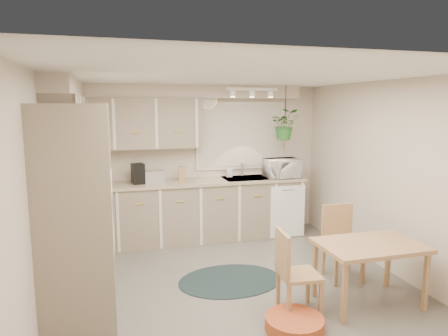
{
  "coord_description": "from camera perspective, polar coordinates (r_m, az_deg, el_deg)",
  "views": [
    {
      "loc": [
        -1.31,
        -4.15,
        2.08
      ],
      "look_at": [
        -0.01,
        0.55,
        1.32
      ],
      "focal_mm": 32.0,
      "sensor_mm": 36.0,
      "label": 1
    }
  ],
  "objects": [
    {
      "name": "ceiling",
      "position": [
        4.36,
        2.08,
        13.05
      ],
      "size": [
        4.2,
        4.2,
        0.0
      ],
      "primitive_type": "plane",
      "color": "white",
      "rests_on": "wall_back"
    },
    {
      "name": "range_hood",
      "position": [
        4.52,
        -20.25,
        -0.35
      ],
      "size": [
        0.4,
        0.6,
        0.14
      ],
      "primitive_type": "cube",
      "color": "white",
      "rests_on": "upper_cab_left"
    },
    {
      "name": "upper_cab_left",
      "position": [
        5.18,
        -21.27,
        5.43
      ],
      "size": [
        0.35,
        2.0,
        0.75
      ],
      "primitive_type": "cube",
      "color": "gray",
      "rests_on": "wall_left"
    },
    {
      "name": "floor",
      "position": [
        4.82,
        1.92,
        -16.7
      ],
      "size": [
        4.2,
        4.2,
        0.0
      ],
      "primitive_type": "plane",
      "color": "#69645D",
      "rests_on": "ground"
    },
    {
      "name": "counter_back",
      "position": [
        6.15,
        -4.82,
        -2.06
      ],
      "size": [
        3.64,
        0.64,
        0.04
      ],
      "primitive_type": "cube",
      "color": "tan",
      "rests_on": "base_cab_back"
    },
    {
      "name": "sink",
      "position": [
        6.39,
        3.13,
        -1.82
      ],
      "size": [
        0.7,
        0.48,
        0.1
      ],
      "primitive_type": "cube",
      "color": "#ABAEB3",
      "rests_on": "counter_back"
    },
    {
      "name": "cooktop",
      "position": [
        4.61,
        -19.7,
        -5.94
      ],
      "size": [
        0.52,
        0.58,
        0.02
      ],
      "primitive_type": "cube",
      "color": "white",
      "rests_on": "counter_left"
    },
    {
      "name": "braided_rug",
      "position": [
        4.99,
        0.88,
        -15.75
      ],
      "size": [
        1.28,
        0.97,
        0.01
      ],
      "primitive_type": "ellipsoid",
      "rotation": [
        0.0,
        0.0,
        0.02
      ],
      "color": "black",
      "rests_on": "floor"
    },
    {
      "name": "base_cab_back",
      "position": [
        6.27,
        -4.78,
        -6.27
      ],
      "size": [
        3.6,
        0.6,
        0.9
      ],
      "primitive_type": "cube",
      "color": "gray",
      "rests_on": "floor"
    },
    {
      "name": "dining_table",
      "position": [
        4.61,
        19.93,
        -14.0
      ],
      "size": [
        1.06,
        0.7,
        0.66
      ],
      "primitive_type": "cube",
      "rotation": [
        0.0,
        0.0,
        -0.0
      ],
      "color": "tan",
      "rests_on": "floor"
    },
    {
      "name": "dishwasher_front",
      "position": [
        6.43,
        9.08,
        -6.19
      ],
      "size": [
        0.58,
        0.02,
        0.83
      ],
      "primitive_type": "cube",
      "color": "white",
      "rests_on": "base_cab_back"
    },
    {
      "name": "coffee_maker",
      "position": [
        6.04,
        -12.2,
        -0.79
      ],
      "size": [
        0.2,
        0.23,
        0.3
      ],
      "primitive_type": "cube",
      "rotation": [
        0.0,
        0.0,
        0.17
      ],
      "color": "black",
      "rests_on": "counter_back"
    },
    {
      "name": "knife_block",
      "position": [
        6.17,
        -6.04,
        -0.83
      ],
      "size": [
        0.11,
        0.11,
        0.22
      ],
      "primitive_type": "cube",
      "rotation": [
        0.0,
        0.0,
        -0.13
      ],
      "color": "tan",
      "rests_on": "counter_back"
    },
    {
      "name": "upper_cab_back",
      "position": [
        6.09,
        -12.63,
        6.23
      ],
      "size": [
        2.0,
        0.35,
        0.75
      ],
      "primitive_type": "cube",
      "color": "gray",
      "rests_on": "wall_back"
    },
    {
      "name": "base_cab_left",
      "position": [
        5.3,
        -19.2,
        -9.58
      ],
      "size": [
        0.6,
        1.85,
        0.9
      ],
      "primitive_type": "cube",
      "color": "gray",
      "rests_on": "floor"
    },
    {
      "name": "microwave",
      "position": [
        6.47,
        8.31,
        0.27
      ],
      "size": [
        0.56,
        0.32,
        0.37
      ],
      "primitive_type": "imported",
      "rotation": [
        0.0,
        0.0,
        0.04
      ],
      "color": "white",
      "rests_on": "counter_back"
    },
    {
      "name": "chair_back",
      "position": [
        5.08,
        16.7,
        -10.32
      ],
      "size": [
        0.45,
        0.45,
        0.89
      ],
      "primitive_type": "cube",
      "rotation": [
        0.0,
        0.0,
        3.06
      ],
      "color": "tan",
      "rests_on": "floor"
    },
    {
      "name": "pet_bed",
      "position": [
        4.06,
        10.02,
        -21.07
      ],
      "size": [
        0.72,
        0.72,
        0.13
      ],
      "primitive_type": "cylinder",
      "rotation": [
        0.0,
        0.0,
        0.38
      ],
      "color": "#BA4325",
      "rests_on": "floor"
    },
    {
      "name": "wall_back",
      "position": [
        6.45,
        -3.62,
        0.97
      ],
      "size": [
        4.0,
        0.04,
        2.4
      ],
      "primitive_type": "cube",
      "color": "beige",
      "rests_on": "floor"
    },
    {
      "name": "hanging_plant",
      "position": [
        6.42,
        8.72,
        5.7
      ],
      "size": [
        0.6,
        0.62,
        0.38
      ],
      "primitive_type": "imported",
      "rotation": [
        0.0,
        0.0,
        -0.41
      ],
      "color": "#2C6A2A",
      "rests_on": "ceiling"
    },
    {
      "name": "counter_left",
      "position": [
        5.17,
        -19.35,
        -4.62
      ],
      "size": [
        0.64,
        1.89,
        0.04
      ],
      "primitive_type": "cube",
      "color": "tan",
      "rests_on": "base_cab_left"
    },
    {
      "name": "window_blinds",
      "position": [
        6.55,
        2.42,
        4.63
      ],
      "size": [
        1.4,
        0.02,
        1.0
      ],
      "primitive_type": "cube",
      "color": "white",
      "rests_on": "wall_back"
    },
    {
      "name": "toaster",
      "position": [
        6.09,
        -9.96,
        -1.22
      ],
      "size": [
        0.31,
        0.18,
        0.18
      ],
      "primitive_type": "cube",
      "rotation": [
        0.0,
        0.0,
        0.03
      ],
      "color": "#ABAEB3",
      "rests_on": "counter_back"
    },
    {
      "name": "wall_clock",
      "position": [
        6.39,
        -2.31,
        9.73
      ],
      "size": [
        0.3,
        0.03,
        0.3
      ],
      "primitive_type": "cylinder",
      "rotation": [
        1.57,
        0.0,
        0.0
      ],
      "color": "#E8B451",
      "rests_on": "wall_back"
    },
    {
      "name": "oven_stack",
      "position": [
        3.93,
        -20.39,
        -6.9
      ],
      "size": [
        0.65,
        0.65,
        2.1
      ],
      "primitive_type": "cube",
      "color": "gray",
      "rests_on": "floor"
    },
    {
      "name": "window_frame",
      "position": [
        6.56,
        2.4,
        4.63
      ],
      "size": [
        1.5,
        0.02,
        1.1
      ],
      "primitive_type": "cube",
      "color": "silver",
      "rests_on": "wall_back"
    },
    {
      "name": "wall_right",
      "position": [
        5.38,
        22.77,
        -1.26
      ],
      "size": [
        0.04,
        4.2,
        2.4
      ],
      "primitive_type": "cube",
      "color": "beige",
      "rests_on": "floor"
    },
    {
      "name": "soffit_left",
      "position": [
        5.18,
        -21.84,
        10.66
      ],
      "size": [
        0.3,
        2.0,
        0.2
      ],
      "primitive_type": "cube",
      "color": "beige",
      "rests_on": "wall_left"
    },
    {
      "name": "chair_left",
      "position": [
        4.2,
        10.73,
        -14.42
      ],
      "size": [
        0.44,
        0.44,
        0.86
      ],
      "primitive_type": "cube",
      "rotation": [
        0.0,
        0.0,
        -1.66
      ],
      "color": "tan",
      "rests_on": "floor"
    },
    {
      "name": "wall_left",
      "position": [
        4.3,
        -24.42,
        -3.76
      ],
      "size": [
        0.04,
        4.2,
        2.4
      ],
      "primitive_type": "cube",
      "color": "beige",
      "rests_on": "floor"
    },
    {
      "name": "track_light_bar",
      "position": [
        6.05,
        4.01,
        11.19
      ],
      "size": [
        0.8,
        0.04,
        0.04
      ],
      "primitive_type": "cube",
      "color": "white",
      "rests_on": "ceiling"
    },
    {
      "name": "soffit_back",
      "position": [
        6.21,
        -5.26,
        10.83
      ],
      "size": [
        3.6,
        0.3,
        0.2
      ],
      "primitive_type": "cube",
      "color": "beige",
      "rests_on": "wall_back"
    },
    {
      "name": "wall_oven_face",
      "position": [
        3.91,
        -15.69,
        -6.74
      ],
      "size": [
        0.02,
        0.56,
        0.58
      ],
      "primitive_type": "cube",
      "color": "white",
      "rests_on": "oven_stack"
    },
    {
      "name": "wall_front",
      "position": [
        2.59,
        16.39,
        -11.36
      ],
      "size": [
        4.0,
        0.04,
        2.4
      ],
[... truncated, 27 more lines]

